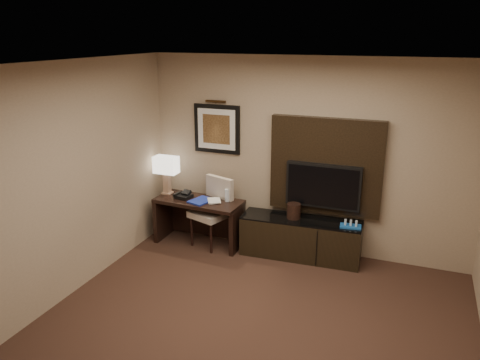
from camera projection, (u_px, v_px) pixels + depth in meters
The scene contains 18 objects.
floor at pixel (238, 352), 4.57m from camera, with size 4.50×5.00×0.01m, color #321D16.
ceiling at pixel (238, 69), 3.75m from camera, with size 4.50×5.00×0.01m, color silver.
wall_back at pixel (305, 157), 6.38m from camera, with size 4.50×0.01×2.70m, color #9C856A.
wall_left at pixel (40, 194), 4.94m from camera, with size 0.01×5.00×2.70m, color #9C856A.
desk at pixel (199, 221), 6.83m from camera, with size 1.26×0.54×0.68m, color black.
credenza at pixel (300, 238), 6.42m from camera, with size 1.63×0.45×0.56m, color black.
tv_wall_panel at pixel (326, 166), 6.25m from camera, with size 1.50×0.12×1.30m, color black.
tv at pixel (323, 186), 6.24m from camera, with size 1.00×0.08×0.60m, color black.
artwork at pixel (217, 129), 6.72m from camera, with size 0.70×0.04×0.70m, color black.
picture_light at pixel (216, 101), 6.57m from camera, with size 0.04×0.04×0.30m, color #432C15.
desk_chair at pixel (210, 213), 6.71m from camera, with size 0.48×0.55×1.00m, color #C0B1A0, non-canonical shape.
table_lamp at pixel (167, 174), 6.90m from camera, with size 0.38×0.22×0.62m, color tan, non-canonical shape.
desk_phone at pixel (184, 194), 6.79m from camera, with size 0.22×0.20×0.11m, color black, non-canonical shape.
blue_folder at pixel (201, 201), 6.66m from camera, with size 0.25×0.33×0.02m, color #172A98.
book at pixel (208, 194), 6.61m from camera, with size 0.18×0.02×0.24m, color beige.
water_bottle at pixel (227, 195), 6.64m from camera, with size 0.06×0.06×0.18m, color silver.
ice_bucket at pixel (294, 211), 6.34m from camera, with size 0.19×0.19×0.21m, color black.
minibar_tray at pixel (351, 224), 6.06m from camera, with size 0.27×0.16×0.10m, color #17519B, non-canonical shape.
Camera 1 is at (1.41, -3.58, 2.98)m, focal length 35.00 mm.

